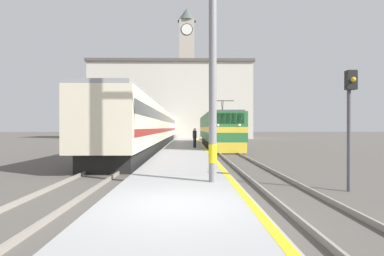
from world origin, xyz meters
name	(u,v)px	position (x,y,z in m)	size (l,w,h in m)	color
ground_plane	(186,144)	(0.00, 30.00, 0.00)	(200.00, 200.00, 0.00)	#514C47
platform	(185,145)	(0.00, 25.00, 0.14)	(3.68, 140.00, 0.29)	#999999
rail_track_near	(216,146)	(3.30, 25.00, 0.03)	(2.84, 140.00, 0.16)	#514C47
rail_track_far	(153,146)	(-3.41, 25.00, 0.03)	(2.84, 140.00, 0.16)	#514C47
locomotive_train	(218,130)	(3.30, 23.46, 1.76)	(2.92, 16.30, 4.40)	black
passenger_train	(154,126)	(-3.41, 25.40, 2.15)	(2.92, 40.43, 3.99)	black
catenary_mast	(216,64)	(1.15, 2.75, 4.05)	(2.54, 0.27, 7.54)	gray
person_on_platform	(195,137)	(0.85, 18.96, 1.17)	(0.34, 0.34, 1.68)	#23232D
clock_tower	(187,69)	(0.04, 60.99, 15.28)	(4.19, 4.19, 29.07)	#ADA393
station_building	(172,101)	(-2.83, 50.27, 7.09)	(29.83, 9.90, 14.13)	beige
signal_post	(350,110)	(5.35, 2.54, 2.56)	(0.30, 0.39, 3.80)	#4C4C51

